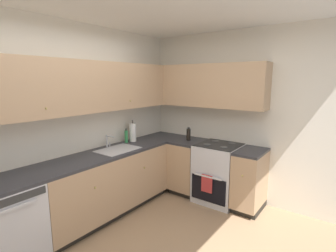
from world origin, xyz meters
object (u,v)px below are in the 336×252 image
at_px(dishwasher, 6,226).
at_px(soap_bottle, 126,136).
at_px(paper_towel_roll, 133,132).
at_px(oven_range, 218,172).
at_px(oil_bottle, 189,134).

relative_size(dishwasher, soap_bottle, 3.84).
xyz_separation_m(soap_bottle, paper_towel_roll, (0.12, -0.02, 0.05)).
bearing_deg(soap_bottle, oven_range, -59.40).
distance_m(soap_bottle, oil_bottle, 1.00).
bearing_deg(dishwasher, oil_bottle, -11.45).
height_order(oven_range, paper_towel_roll, paper_towel_roll).
distance_m(oven_range, paper_towel_roll, 1.48).
distance_m(paper_towel_roll, oil_bottle, 0.90).
xyz_separation_m(oven_range, paper_towel_roll, (-0.61, 1.22, 0.58)).
height_order(dishwasher, paper_towel_roll, paper_towel_roll).
bearing_deg(oven_range, soap_bottle, 120.60).
xyz_separation_m(dishwasher, oil_bottle, (2.57, -0.52, 0.56)).
xyz_separation_m(dishwasher, oven_range, (2.58, -1.06, 0.02)).
height_order(dishwasher, oven_range, oven_range).
bearing_deg(oven_range, oil_bottle, 91.95).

